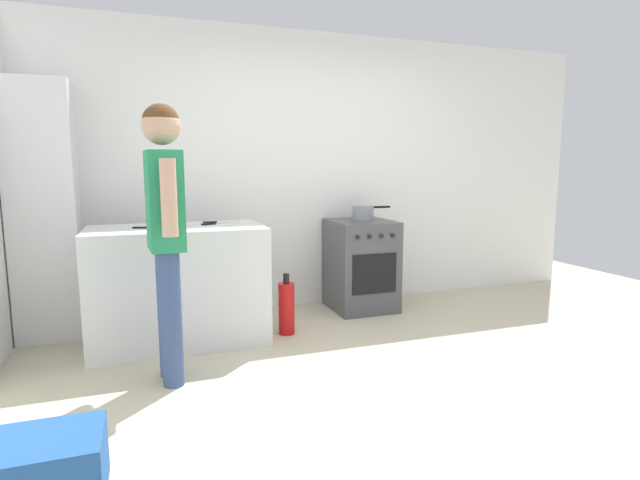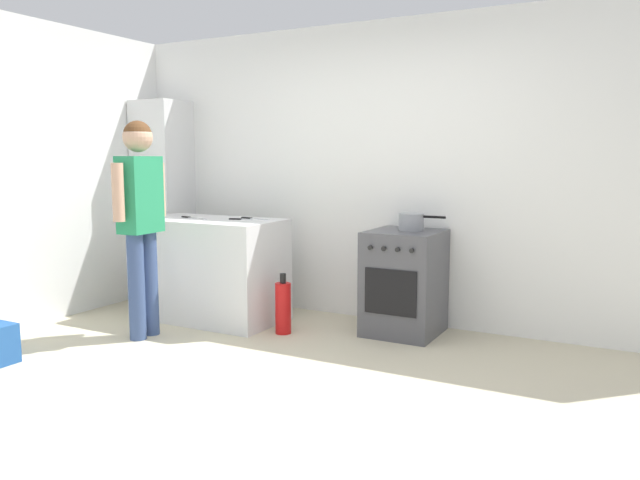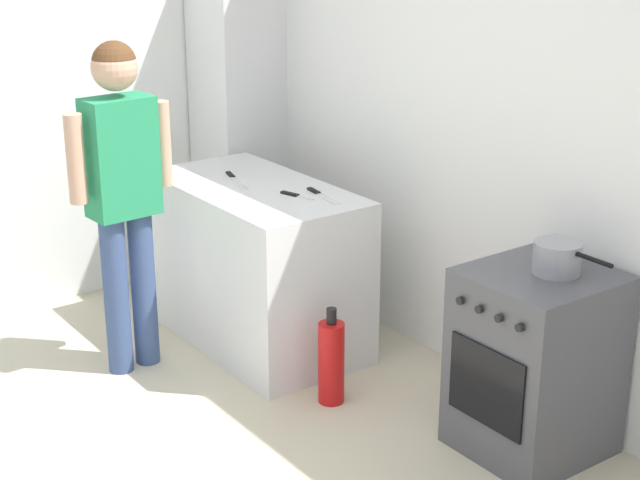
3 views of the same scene
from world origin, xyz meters
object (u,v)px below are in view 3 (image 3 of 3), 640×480
oven_left (535,362)px  knife_paring (294,195)px  larder_cabinet (238,124)px  pot (557,258)px  knife_bread (235,180)px  knife_chef (322,195)px  person (122,177)px  fire_extinguisher (331,362)px

oven_left → knife_paring: (-1.42, -0.31, 0.48)m
oven_left → larder_cabinet: 2.71m
pot → larder_cabinet: (-2.69, 0.06, 0.08)m
pot → larder_cabinet: larder_cabinet is taller
knife_bread → knife_chef: same height
knife_bread → person: (0.05, -0.69, 0.14)m
oven_left → fire_extinguisher: size_ratio=1.70×
person → knife_chef: bearing=62.6°
knife_bread → fire_extinguisher: size_ratio=0.69×
knife_bread → fire_extinguisher: knife_bread is taller
knife_bread → person: person is taller
pot → fire_extinguisher: 1.26m
pot → fire_extinguisher: pot is taller
oven_left → person: person is taller
oven_left → knife_paring: knife_paring is taller
knife_bread → fire_extinguisher: (0.98, -0.07, -0.69)m
oven_left → knife_paring: size_ratio=4.07×
oven_left → knife_chef: knife_chef is taller
larder_cabinet → pot: bearing=-1.2°
pot → knife_paring: 1.50m
knife_chef → larder_cabinet: 1.35m
larder_cabinet → person: bearing=-54.7°
oven_left → pot: (0.04, 0.04, 0.49)m
oven_left → knife_chef: 1.43m
person → fire_extinguisher: size_ratio=3.44×
oven_left → fire_extinguisher: (-0.87, -0.48, -0.21)m
knife_paring → larder_cabinet: size_ratio=0.10×
pot → fire_extinguisher: (-0.91, -0.52, -0.70)m
pot → knife_paring: bearing=-166.4°
oven_left → knife_chef: size_ratio=2.73×
knife_paring → fire_extinguisher: (0.55, -0.17, -0.69)m
pot → person: 2.17m
knife_paring → larder_cabinet: 1.30m
pot → knife_paring: pot is taller
knife_bread → knife_paring: same height
knife_bread → oven_left: bearing=12.3°
knife_paring → fire_extinguisher: size_ratio=0.42×
oven_left → larder_cabinet: larder_cabinet is taller
person → larder_cabinet: 1.47m
knife_chef → larder_cabinet: size_ratio=0.16×
oven_left → larder_cabinet: size_ratio=0.42×
knife_chef → knife_bread: bearing=-157.9°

